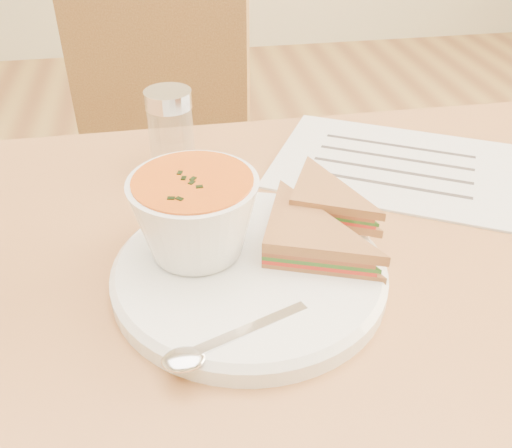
{
  "coord_description": "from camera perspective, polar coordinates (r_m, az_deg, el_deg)",
  "views": [
    {
      "loc": [
        -0.08,
        -0.41,
        1.11
      ],
      "look_at": [
        -0.01,
        0.02,
        0.8
      ],
      "focal_mm": 40.0,
      "sensor_mm": 36.0,
      "label": 1
    }
  ],
  "objects": [
    {
      "name": "soup_bowl",
      "position": [
        0.53,
        -6.09,
        0.45
      ],
      "size": [
        0.13,
        0.13,
        0.08
      ],
      "primitive_type": null,
      "rotation": [
        0.0,
        0.0,
        0.12
      ],
      "color": "white",
      "rests_on": "plate"
    },
    {
      "name": "condiment_shaker",
      "position": [
        0.71,
        -8.5,
        9.21
      ],
      "size": [
        0.07,
        0.07,
        0.1
      ],
      "primitive_type": null,
      "rotation": [
        0.0,
        0.0,
        0.32
      ],
      "color": "silver",
      "rests_on": "dining_table"
    },
    {
      "name": "chair_far",
      "position": [
        1.21,
        -11.42,
        1.12
      ],
      "size": [
        0.51,
        0.51,
        0.89
      ],
      "primitive_type": null,
      "rotation": [
        0.0,
        0.0,
        2.79
      ],
      "color": "brown",
      "rests_on": "floor"
    },
    {
      "name": "sandwich_half_a",
      "position": [
        0.52,
        0.57,
        -3.47
      ],
      "size": [
        0.15,
        0.15,
        0.03
      ],
      "primitive_type": null,
      "rotation": [
        0.0,
        0.0,
        -0.36
      ],
      "color": "#9E5C37",
      "rests_on": "plate"
    },
    {
      "name": "paper_menu",
      "position": [
        0.75,
        13.57,
        5.75
      ],
      "size": [
        0.36,
        0.33,
        0.0
      ],
      "primitive_type": null,
      "rotation": [
        0.0,
        0.0,
        -0.51
      ],
      "color": "white",
      "rests_on": "dining_table"
    },
    {
      "name": "sandwich_half_b",
      "position": [
        0.57,
        3.28,
        1.2
      ],
      "size": [
        0.12,
        0.12,
        0.03
      ],
      "primitive_type": null,
      "rotation": [
        0.0,
        0.0,
        -0.44
      ],
      "color": "#9E5C37",
      "rests_on": "plate"
    },
    {
      "name": "plate",
      "position": [
        0.54,
        -0.67,
        -4.94
      ],
      "size": [
        0.29,
        0.29,
        0.02
      ],
      "primitive_type": null,
      "rotation": [
        0.0,
        0.0,
        -0.13
      ],
      "color": "white",
      "rests_on": "dining_table"
    },
    {
      "name": "spoon",
      "position": [
        0.47,
        -1.55,
        -10.93
      ],
      "size": [
        0.17,
        0.1,
        0.01
      ],
      "primitive_type": null,
      "rotation": [
        0.0,
        0.0,
        0.38
      ],
      "color": "silver",
      "rests_on": "plate"
    }
  ]
}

